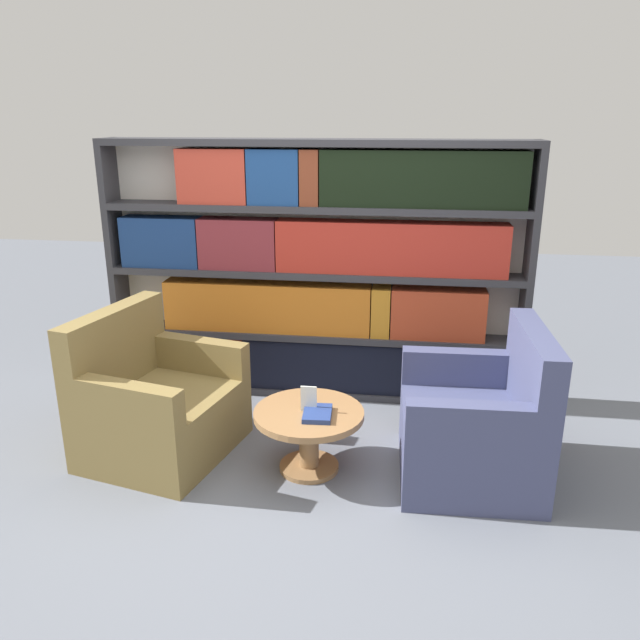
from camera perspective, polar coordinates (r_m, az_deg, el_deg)
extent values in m
plane|color=slate|center=(3.75, -3.78, -15.56)|extent=(14.00, 14.00, 0.00)
cube|color=silver|center=(4.79, -0.32, 4.68)|extent=(3.13, 0.05, 1.93)
cube|color=#333338|center=(5.12, -17.93, 4.68)|extent=(0.05, 0.30, 1.93)
cube|color=#333338|center=(4.70, 18.41, 3.49)|extent=(0.05, 0.30, 1.93)
cube|color=#333338|center=(4.98, -0.51, -6.23)|extent=(3.03, 0.30, 0.05)
cube|color=#333338|center=(4.81, -0.52, -1.26)|extent=(3.03, 0.30, 0.05)
cube|color=#333338|center=(4.67, -0.54, 4.33)|extent=(3.03, 0.30, 0.05)
cube|color=#333338|center=(4.57, -0.56, 10.20)|extent=(3.03, 0.30, 0.05)
cube|color=#333338|center=(4.53, -0.58, 15.93)|extent=(3.03, 0.30, 0.05)
cube|color=maroon|center=(5.14, -12.93, -3.23)|extent=(0.44, 0.20, 0.39)
cube|color=brown|center=(5.04, -9.77, -3.44)|extent=(0.14, 0.20, 0.39)
cube|color=#B54029|center=(4.99, -7.89, -3.55)|extent=(0.19, 0.20, 0.39)
cube|color=black|center=(4.85, 1.09, -4.06)|extent=(1.36, 0.20, 0.39)
cube|color=brown|center=(4.84, 11.86, -4.53)|extent=(0.44, 0.20, 0.39)
cube|color=orange|center=(4.78, -4.84, 1.23)|extent=(1.58, 0.20, 0.37)
cube|color=orange|center=(4.67, 5.59, 0.80)|extent=(0.14, 0.20, 0.37)
cube|color=#B94124|center=(4.68, 10.72, 0.58)|extent=(0.69, 0.20, 0.37)
cube|color=navy|center=(4.90, -14.22, 6.98)|extent=(0.59, 0.20, 0.37)
cube|color=maroon|center=(4.71, -7.44, 6.94)|extent=(0.58, 0.20, 0.37)
cube|color=#B72F23|center=(4.55, 6.48, 6.58)|extent=(1.66, 0.20, 0.37)
cube|color=#BD3D2D|center=(4.69, -9.68, 12.84)|extent=(0.51, 0.20, 0.39)
cube|color=navy|center=(4.57, -4.18, 12.91)|extent=(0.37, 0.20, 0.39)
cube|color=brown|center=(4.53, -0.87, 12.90)|extent=(0.13, 0.20, 0.39)
cube|color=black|center=(4.48, 9.34, 12.61)|extent=(1.42, 0.20, 0.39)
cube|color=olive|center=(4.18, -14.09, -9.01)|extent=(0.99, 1.06, 0.42)
cube|color=olive|center=(4.19, -18.31, -2.42)|extent=(0.34, 0.91, 0.51)
cube|color=olive|center=(3.73, -17.01, -7.25)|extent=(0.67, 0.27, 0.23)
cube|color=olive|center=(4.31, -10.71, -3.20)|extent=(0.67, 0.27, 0.23)
cube|color=#42476B|center=(3.93, 13.40, -10.80)|extent=(0.83, 0.93, 0.42)
cube|color=#42476B|center=(3.80, 18.89, -4.64)|extent=(0.17, 0.91, 0.51)
cube|color=#42476B|center=(4.14, 12.13, -4.23)|extent=(0.67, 0.14, 0.23)
cube|color=#42476B|center=(3.43, 13.39, -9.22)|extent=(0.67, 0.14, 0.23)
cylinder|color=olive|center=(3.89, -1.01, -11.18)|extent=(0.12, 0.12, 0.36)
cylinder|color=olive|center=(3.97, -1.00, -13.24)|extent=(0.37, 0.37, 0.03)
cylinder|color=olive|center=(3.79, -1.03, -8.58)|extent=(0.67, 0.67, 0.04)
cube|color=black|center=(3.78, -1.03, -8.24)|extent=(0.06, 0.06, 0.01)
cube|color=silver|center=(3.75, -1.04, -7.21)|extent=(0.10, 0.01, 0.16)
cube|color=navy|center=(3.72, -0.24, -8.55)|extent=(0.18, 0.24, 0.03)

